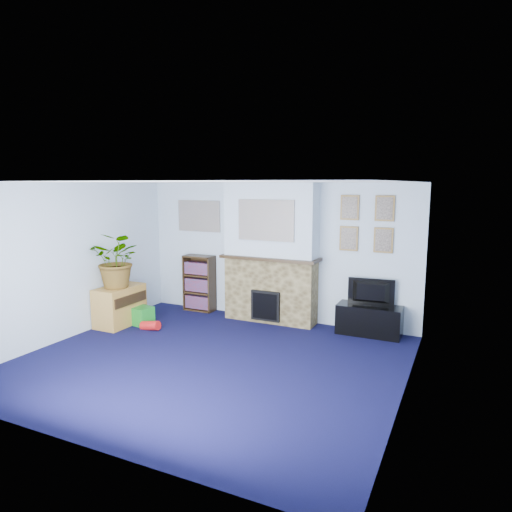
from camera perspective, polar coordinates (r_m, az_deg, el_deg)
The scene contains 26 objects.
floor at distance 6.37m, azimuth -5.70°, elevation -12.93°, with size 5.00×4.50×0.01m, color black.
ceiling at distance 5.91m, azimuth -6.06°, elevation 9.19°, with size 5.00×4.50×0.01m, color white.
wall_back at distance 8.01m, azimuth 2.43°, elevation 0.55°, with size 5.00×0.04×2.40m, color silver.
wall_front at distance 4.32m, azimuth -21.55°, elevation -7.44°, with size 5.00×0.04×2.40m, color silver.
wall_left at distance 7.61m, azimuth -22.25°, elevation -0.56°, with size 0.04×4.50×2.40m, color silver.
wall_right at distance 5.23m, azimuth 18.43°, elevation -4.46°, with size 0.04×4.50×2.40m, color silver.
chimney_breast at distance 7.83m, azimuth 1.85°, elevation 0.24°, with size 1.72×0.50×2.40m.
collage_main at distance 7.57m, azimuth 1.24°, elevation 4.48°, with size 1.00×0.03×0.68m, color gray.
collage_left at distance 8.65m, azimuth -7.14°, elevation 4.98°, with size 0.90×0.03×0.58m, color gray.
portrait_tl at distance 7.51m, azimuth 11.64°, elevation 5.95°, with size 0.30×0.03×0.40m, color brown.
portrait_tr at distance 7.40m, azimuth 15.80°, elevation 5.75°, with size 0.30×0.03×0.40m, color brown.
portrait_bl at distance 7.55m, azimuth 11.52°, elevation 2.16°, with size 0.30×0.03×0.40m, color brown.
portrait_br at distance 7.44m, azimuth 15.64°, elevation 1.91°, with size 0.30×0.03×0.40m, color brown.
tv_stand at distance 7.53m, azimuth 13.97°, elevation -7.87°, with size 1.00×0.42×0.48m, color black.
television at distance 7.43m, azimuth 14.13°, elevation -4.43°, with size 0.73×0.10×0.42m, color black.
bookshelf at distance 8.69m, azimuth -7.06°, elevation -3.53°, with size 0.58×0.28×1.05m.
sideboard at distance 8.13m, azimuth -16.67°, elevation -5.81°, with size 0.47×0.85×0.66m, color #B48439.
potted_plant at distance 7.90m, azimuth -16.89°, elevation -0.50°, with size 0.83×0.72×0.93m, color #26661E.
mantel_clock at distance 7.82m, azimuth 1.00°, elevation 0.50°, with size 0.11×0.06×0.15m, color gold.
mantel_candle at distance 7.67m, azimuth 3.68°, elevation 0.39°, with size 0.05×0.05×0.16m, color #B2BFC6.
mantel_teddy at distance 8.00m, azimuth -1.71°, elevation 0.66°, with size 0.12×0.12×0.12m, color gray.
mantel_can at distance 7.53m, azimuth 6.72°, elevation 0.03°, with size 0.07×0.07×0.13m, color purple.
green_crate at distance 8.10m, azimuth -14.21°, elevation -7.31°, with size 0.38×0.31×0.31m, color #198C26.
toy_ball at distance 8.21m, azimuth -17.55°, elevation -7.59°, with size 0.19×0.19×0.19m, color orange.
toy_block at distance 8.40m, azimuth -15.83°, elevation -7.00°, with size 0.19×0.19×0.23m, color purple.
toy_tube at distance 7.78m, azimuth -13.07°, elevation -8.47°, with size 0.15×0.15×0.33m, color red.
Camera 1 is at (3.06, -5.06, 2.37)m, focal length 32.00 mm.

